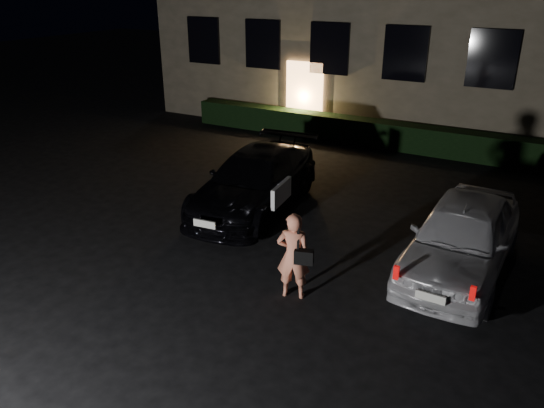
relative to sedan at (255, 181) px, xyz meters
The scene contains 5 objects.
ground 4.40m from the sedan, 69.67° to the right, with size 80.00×80.00×0.00m, color black.
hedge 6.60m from the sedan, 76.76° to the left, with size 15.00×0.70×0.85m, color black.
sedan is the anchor object (origin of this frame).
hatch 5.04m from the sedan, ahead, with size 1.85×4.29×1.44m.
man 4.05m from the sedan, 50.05° to the right, with size 0.73×0.54×1.60m.
Camera 1 is at (4.63, -6.24, 5.21)m, focal length 35.00 mm.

